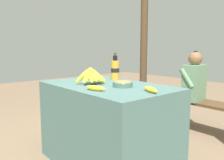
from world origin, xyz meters
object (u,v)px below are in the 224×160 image
at_px(loose_banana_front, 96,88).
at_px(seated_vendor, 190,85).
at_px(loose_banana_side, 151,90).
at_px(banana_bunch_ripe, 92,76).
at_px(wooden_bench, 190,104).
at_px(support_post_near, 144,32).
at_px(serving_bowl, 123,84).
at_px(water_bottle, 115,69).
at_px(banana_bunch_green, 168,91).

xyz_separation_m(loose_banana_front, seated_vendor, (-0.18, 1.67, -0.18)).
bearing_deg(seated_vendor, loose_banana_side, 101.86).
height_order(banana_bunch_ripe, wooden_bench, banana_bunch_ripe).
distance_m(banana_bunch_ripe, support_post_near, 2.33).
relative_size(wooden_bench, support_post_near, 0.50).
relative_size(serving_bowl, support_post_near, 0.06).
bearing_deg(loose_banana_side, seated_vendor, 109.82).
xyz_separation_m(water_bottle, loose_banana_front, (0.38, -0.54, -0.09)).
bearing_deg(seated_vendor, support_post_near, -28.76).
height_order(loose_banana_front, loose_banana_side, same).
relative_size(serving_bowl, loose_banana_side, 0.91).
distance_m(loose_banana_front, seated_vendor, 1.69).
relative_size(banana_bunch_ripe, water_bottle, 1.14).
bearing_deg(seated_vendor, loose_banana_front, 88.03).
distance_m(water_bottle, banana_bunch_green, 1.24).
height_order(loose_banana_front, seated_vendor, seated_vendor).
relative_size(banana_bunch_green, support_post_near, 0.11).
height_order(serving_bowl, banana_bunch_green, serving_bowl).
height_order(loose_banana_side, banana_bunch_green, loose_banana_side).
xyz_separation_m(loose_banana_side, support_post_near, (-1.76, 1.87, 0.59)).
bearing_deg(loose_banana_front, serving_bowl, 89.87).
distance_m(banana_bunch_ripe, loose_banana_front, 0.35).
bearing_deg(seated_vendor, wooden_bench, -69.86).
height_order(loose_banana_side, wooden_bench, loose_banana_side).
xyz_separation_m(serving_bowl, wooden_bench, (-0.20, 1.42, -0.44)).
relative_size(loose_banana_front, loose_banana_side, 0.95).
distance_m(loose_banana_front, loose_banana_side, 0.43).
relative_size(serving_bowl, wooden_bench, 0.13).
distance_m(banana_bunch_green, support_post_near, 1.33).
bearing_deg(loose_banana_side, wooden_bench, 110.06).
distance_m(seated_vendor, banana_bunch_green, 0.40).
bearing_deg(support_post_near, loose_banana_side, -46.67).
distance_m(seated_vendor, support_post_near, 1.55).
height_order(banana_bunch_ripe, loose_banana_side, banana_bunch_ripe).
relative_size(loose_banana_side, banana_bunch_green, 0.66).
bearing_deg(serving_bowl, wooden_bench, 97.90).
bearing_deg(wooden_bench, serving_bowl, -82.10).
bearing_deg(loose_banana_front, seated_vendor, 95.99).
bearing_deg(serving_bowl, loose_banana_front, -90.13).
bearing_deg(banana_bunch_green, loose_banana_side, -58.44).
bearing_deg(banana_bunch_green, water_bottle, -81.81).
xyz_separation_m(banana_bunch_ripe, wooden_bench, (0.10, 1.53, -0.49)).
distance_m(loose_banana_side, seated_vendor, 1.49).
xyz_separation_m(serving_bowl, loose_banana_side, (0.32, -0.01, -0.00)).
bearing_deg(seated_vendor, serving_bowl, 89.31).
relative_size(wooden_bench, banana_bunch_green, 4.71).
relative_size(banana_bunch_ripe, serving_bowl, 1.86).
height_order(loose_banana_side, seated_vendor, seated_vendor).
distance_m(water_bottle, wooden_bench, 1.30).
relative_size(banana_bunch_ripe, wooden_bench, 0.24).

